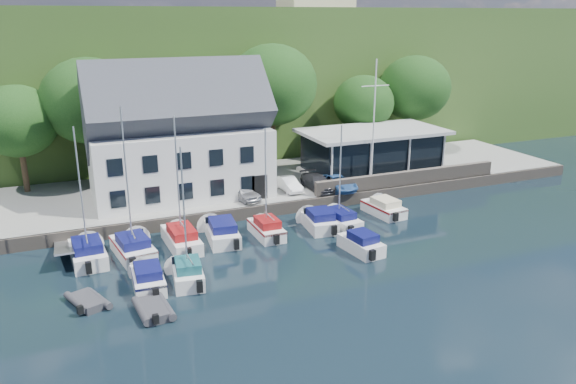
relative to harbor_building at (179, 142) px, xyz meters
name	(u,v)px	position (x,y,z in m)	size (l,w,h in m)	color
ground	(350,269)	(7.00, -16.50, -5.35)	(180.00, 180.00, 0.00)	black
quay	(257,186)	(7.00, 1.00, -4.85)	(60.00, 13.00, 1.00)	gray
quay_face	(284,208)	(7.00, -5.50, -4.85)	(60.00, 0.30, 1.00)	#62594E
hillside	(160,64)	(7.00, 45.50, 2.65)	(160.00, 75.00, 16.00)	#2C471A
field_patch	(195,9)	(15.00, 53.50, 10.80)	(50.00, 30.00, 0.30)	#5D6834
harbor_building	(179,142)	(0.00, 0.00, 0.00)	(14.40, 8.20, 8.70)	silver
club_pavilion	(372,151)	(18.00, -0.50, -2.30)	(13.20, 7.20, 4.10)	black
seawall	(408,178)	(19.00, -5.10, -3.75)	(18.00, 0.50, 1.20)	#62594E
gangway	(65,256)	(-9.50, -7.50, -5.35)	(1.20, 6.00, 1.40)	#BBBCC0
car_silver	(243,192)	(4.23, -3.54, -3.71)	(1.51, 3.75, 1.28)	#A8A8AD
car_white	(289,184)	(8.57, -2.73, -3.78)	(1.22, 3.49, 1.15)	white
car_dgrey	(318,182)	(10.99, -3.37, -3.72)	(1.76, 4.32, 1.25)	#2D2E32
car_blue	(337,182)	(12.52, -4.03, -3.70)	(1.51, 3.82, 1.31)	#335E9C
flagpole	(374,125)	(15.60, -4.48, 1.08)	(2.61, 0.20, 10.86)	silver
tree_0	(20,139)	(-11.94, 5.59, 0.13)	(6.55, 6.55, 8.95)	black
tree_1	(92,123)	(-6.25, 5.31, 1.14)	(8.03, 8.03, 10.98)	black
tree_2	(197,117)	(3.10, 6.08, 0.87)	(7.64, 7.64, 10.45)	black
tree_3	(273,106)	(10.50, 5.81, 1.52)	(8.60, 8.60, 11.75)	black
tree_4	(363,117)	(20.20, 5.16, -0.10)	(6.22, 6.22, 8.50)	black
tree_5	(414,105)	(26.30, 5.15, 0.80)	(7.53, 7.53, 10.29)	black
boat_r1_0	(81,191)	(-8.12, -8.99, -0.59)	(2.24, 6.15, 9.52)	silver
boat_r1_1	(128,190)	(-5.31, -9.23, -0.74)	(2.25, 6.28, 9.23)	silver
boat_r1_2	(178,182)	(-2.01, -8.89, -0.73)	(2.02, 6.87, 9.23)	silver
boat_r1_3	(222,229)	(0.91, -8.74, -4.59)	(2.17, 6.64, 1.52)	silver
boat_r1_4	(266,178)	(4.05, -9.36, -0.98)	(1.83, 5.40, 8.74)	silver
boat_r1_5	(319,219)	(8.24, -9.41, -4.60)	(2.13, 5.43, 1.49)	silver
boat_r1_6	(340,173)	(9.88, -9.46, -1.26)	(1.81, 6.14, 8.19)	silver
boat_r1_7	(384,206)	(14.33, -8.65, -4.65)	(2.02, 5.51, 1.39)	silver
boat_r2_0	(148,276)	(-5.14, -14.11, -4.64)	(1.88, 5.38, 1.42)	silver
boat_r2_1	(184,211)	(-2.84, -14.40, -0.82)	(1.85, 4.97, 9.07)	silver
boat_r2_3	(361,242)	(8.96, -14.44, -4.62)	(1.82, 4.91, 1.45)	silver
dinghy_0	(88,300)	(-8.56, -15.01, -5.03)	(1.63, 2.72, 0.63)	#333338
dinghy_1	(153,308)	(-5.39, -17.36, -5.00)	(1.79, 2.98, 0.69)	#333338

